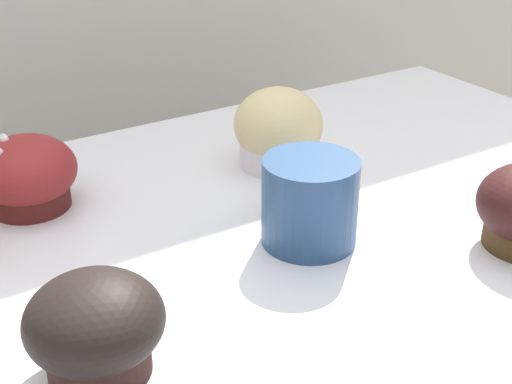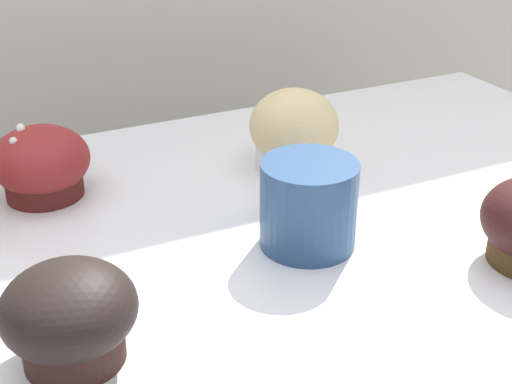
{
  "view_description": "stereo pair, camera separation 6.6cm",
  "coord_description": "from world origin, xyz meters",
  "px_view_note": "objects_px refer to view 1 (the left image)",
  "views": [
    {
      "loc": [
        -0.33,
        -0.49,
        1.24
      ],
      "look_at": [
        -0.01,
        0.0,
        0.94
      ],
      "focal_mm": 50.0,
      "sensor_mm": 36.0,
      "label": 1
    },
    {
      "loc": [
        -0.27,
        -0.52,
        1.24
      ],
      "look_at": [
        -0.01,
        0.0,
        0.94
      ],
      "focal_mm": 50.0,
      "sensor_mm": 36.0,
      "label": 2
    }
  ],
  "objects_px": {
    "muffin_back_left": "(27,175)",
    "muffin_front_right": "(96,328)",
    "muffin_front_left": "(278,131)",
    "coffee_cup": "(309,198)"
  },
  "relations": [
    {
      "from": "muffin_back_left",
      "to": "muffin_front_left",
      "type": "bearing_deg",
      "value": -10.19
    },
    {
      "from": "coffee_cup",
      "to": "muffin_back_left",
      "type": "bearing_deg",
      "value": 134.72
    },
    {
      "from": "muffin_front_right",
      "to": "muffin_front_left",
      "type": "bearing_deg",
      "value": 36.83
    },
    {
      "from": "muffin_front_left",
      "to": "muffin_front_right",
      "type": "height_order",
      "value": "muffin_front_left"
    },
    {
      "from": "muffin_front_left",
      "to": "coffee_cup",
      "type": "bearing_deg",
      "value": -114.01
    },
    {
      "from": "muffin_back_left",
      "to": "muffin_front_left",
      "type": "relative_size",
      "value": 1.0
    },
    {
      "from": "muffin_back_left",
      "to": "muffin_front_right",
      "type": "bearing_deg",
      "value": -96.49
    },
    {
      "from": "muffin_front_left",
      "to": "muffin_back_left",
      "type": "bearing_deg",
      "value": 169.81
    },
    {
      "from": "muffin_back_left",
      "to": "muffin_front_left",
      "type": "height_order",
      "value": "muffin_front_left"
    },
    {
      "from": "muffin_back_left",
      "to": "coffee_cup",
      "type": "bearing_deg",
      "value": -45.28
    }
  ]
}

